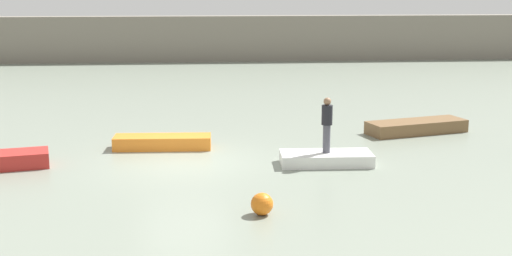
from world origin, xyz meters
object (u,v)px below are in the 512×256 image
object	(u,v)px
rowboat_white	(326,159)
rowboat_brown	(416,127)
rowboat_orange	(163,142)
mooring_buoy	(262,204)
person_dark_shirt	(327,122)

from	to	relation	value
rowboat_white	rowboat_brown	xyz separation A→B (m)	(4.02, 4.09, 0.04)
rowboat_orange	rowboat_brown	bearing A→B (deg)	12.80
rowboat_brown	mooring_buoy	bearing A→B (deg)	-142.62
rowboat_orange	mooring_buoy	distance (m)	7.28
person_dark_shirt	mooring_buoy	distance (m)	5.03
person_dark_shirt	rowboat_white	bearing A→B (deg)	0.00
rowboat_white	rowboat_brown	world-z (taller)	rowboat_brown
person_dark_shirt	rowboat_orange	bearing A→B (deg)	153.46
rowboat_brown	person_dark_shirt	size ratio (longest dim) A/B	2.20
rowboat_white	person_dark_shirt	distance (m)	1.09
rowboat_white	mooring_buoy	distance (m)	4.93
rowboat_brown	person_dark_shirt	world-z (taller)	person_dark_shirt
rowboat_orange	rowboat_white	distance (m)	5.48
rowboat_orange	rowboat_brown	xyz separation A→B (m)	(8.93, 1.64, 0.01)
rowboat_orange	rowboat_white	world-z (taller)	rowboat_orange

